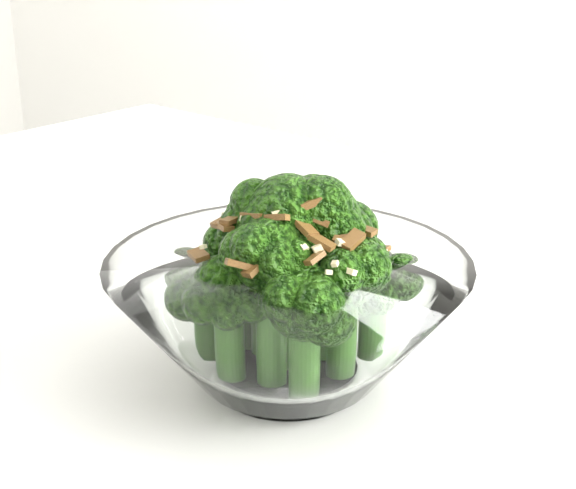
% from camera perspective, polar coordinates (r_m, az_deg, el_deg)
% --- Properties ---
extents(table, '(1.39, 1.13, 0.75)m').
position_cam_1_polar(table, '(0.68, -1.07, -9.17)').
color(table, white).
rests_on(table, ground).
extents(broccoli_dish, '(0.22, 0.22, 0.14)m').
position_cam_1_polar(broccoli_dish, '(0.53, -0.02, -3.94)').
color(broccoli_dish, white).
rests_on(broccoli_dish, table).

